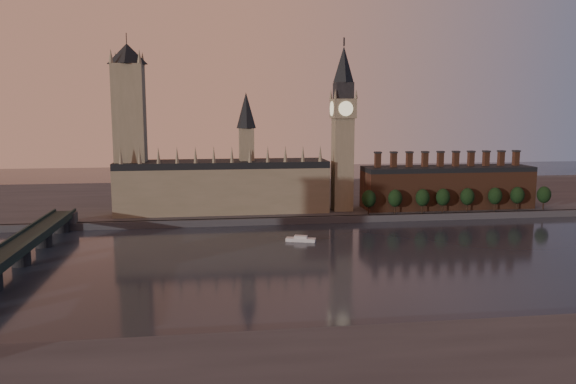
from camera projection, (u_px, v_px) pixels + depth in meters
name	position (u px, v px, depth m)	size (l,w,h in m)	color
ground	(377.00, 263.00, 249.00)	(900.00, 900.00, 0.00)	black
north_bank	(308.00, 197.00, 423.20)	(900.00, 182.00, 4.00)	#45464A
palace_of_westminster	(224.00, 184.00, 349.68)	(130.00, 30.30, 74.00)	gray
victoria_tower	(130.00, 124.00, 336.76)	(24.00, 24.00, 108.00)	gray
big_ben	(343.00, 127.00, 349.97)	(15.00, 15.00, 107.00)	gray
chimney_block	(447.00, 186.00, 365.17)	(110.00, 25.00, 37.00)	brown
embankment_tree_0	(369.00, 199.00, 342.29)	(8.60, 8.60, 14.88)	black
embankment_tree_1	(395.00, 198.00, 344.39)	(8.60, 8.60, 14.88)	black
embankment_tree_2	(423.00, 198.00, 346.63)	(8.60, 8.60, 14.88)	black
embankment_tree_3	(443.00, 197.00, 348.59)	(8.60, 8.60, 14.88)	black
embankment_tree_4	(467.00, 197.00, 350.84)	(8.60, 8.60, 14.88)	black
embankment_tree_5	(495.00, 196.00, 353.59)	(8.60, 8.60, 14.88)	black
embankment_tree_6	(517.00, 195.00, 356.51)	(8.60, 8.60, 14.88)	black
embankment_tree_7	(544.00, 195.00, 358.69)	(8.60, 8.60, 14.88)	black
westminster_bridge	(4.00, 261.00, 224.08)	(14.00, 200.00, 11.55)	#1C2B26
river_boat	(301.00, 239.00, 289.04)	(15.84, 8.99, 3.05)	silver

